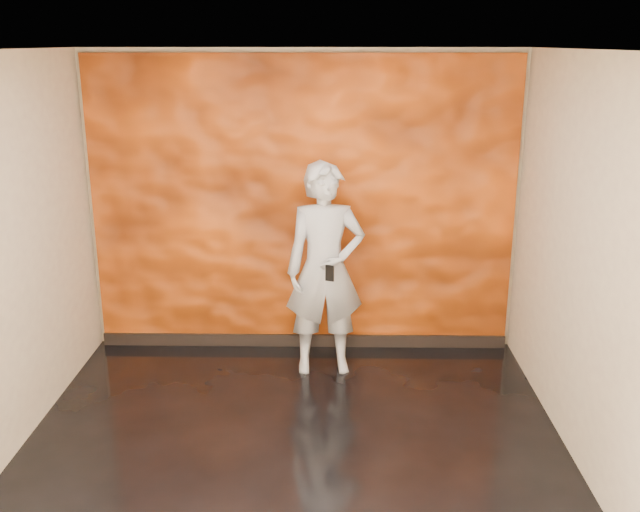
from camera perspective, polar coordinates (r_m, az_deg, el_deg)
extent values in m
cube|color=black|center=(5.32, -2.19, -15.70)|extent=(4.00, 4.00, 0.01)
cube|color=#B4A38D|center=(6.64, -1.37, 4.19)|extent=(4.00, 0.02, 2.80)
cube|color=#B4A38D|center=(2.88, -4.77, -13.50)|extent=(4.00, 0.02, 2.80)
cube|color=#B4A38D|center=(5.01, 21.11, -1.20)|extent=(0.02, 4.00, 2.80)
cube|color=white|center=(4.48, -2.61, 16.14)|extent=(4.00, 4.00, 0.01)
cube|color=#FC6110|center=(6.61, -1.39, 3.94)|extent=(3.90, 0.06, 2.75)
cube|color=black|center=(6.98, -1.32, -6.75)|extent=(3.90, 0.04, 0.12)
imported|color=#9499A3|center=(6.20, 0.42, -1.09)|extent=(0.73, 0.52, 1.89)
cube|color=black|center=(5.90, 0.78, -1.38)|extent=(0.07, 0.04, 0.14)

